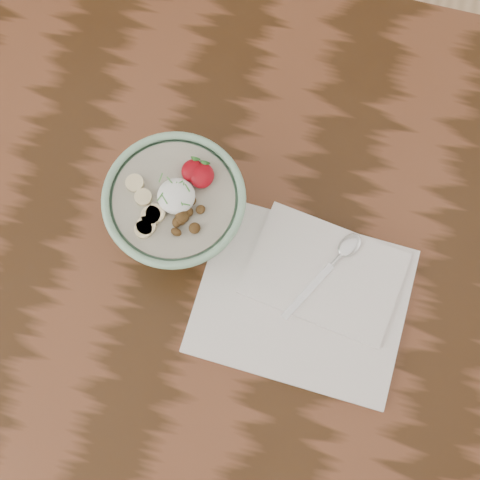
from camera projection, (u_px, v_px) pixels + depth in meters
The scene contains 4 objects.
table at pixel (187, 235), 107.23cm from camera, with size 160.00×90.00×75.00cm.
breakfast_bowl at pixel (177, 208), 91.86cm from camera, with size 19.20×19.20×12.69cm.
napkin at pixel (307, 295), 94.41cm from camera, with size 29.67×25.21×1.78cm.
spoon at pixel (339, 257), 94.48cm from camera, with size 9.29×15.11×0.85cm.
Camera 1 is at (15.64, -26.49, 168.78)cm, focal length 50.00 mm.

